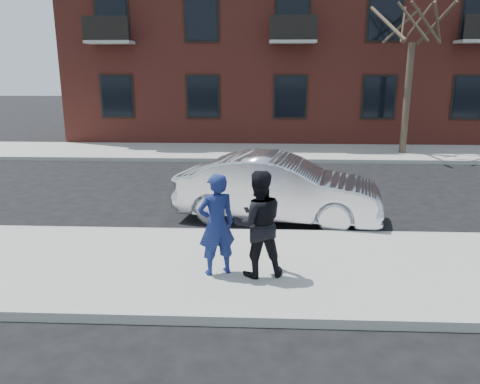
{
  "coord_description": "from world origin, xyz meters",
  "views": [
    {
      "loc": [
        -1.15,
        -7.71,
        3.46
      ],
      "look_at": [
        -1.51,
        0.4,
        1.28
      ],
      "focal_mm": 35.0,
      "sensor_mm": 36.0,
      "label": 1
    }
  ],
  "objects_px": {
    "silver_sedan": "(278,188)",
    "man_hoodie": "(217,225)",
    "man_peacoat": "(258,224)",
    "street_tree": "(415,9)"
  },
  "relations": [
    {
      "from": "street_tree",
      "to": "man_hoodie",
      "type": "xyz_separation_m",
      "value": [
        -6.35,
        -11.59,
        -4.53
      ]
    },
    {
      "from": "silver_sedan",
      "to": "man_peacoat",
      "type": "distance_m",
      "value": 3.35
    },
    {
      "from": "street_tree",
      "to": "man_hoodie",
      "type": "bearing_deg",
      "value": -118.71
    },
    {
      "from": "silver_sedan",
      "to": "man_peacoat",
      "type": "xyz_separation_m",
      "value": [
        -0.44,
        -3.31,
        0.26
      ]
    },
    {
      "from": "man_hoodie",
      "to": "man_peacoat",
      "type": "height_order",
      "value": "man_peacoat"
    },
    {
      "from": "street_tree",
      "to": "man_peacoat",
      "type": "relative_size",
      "value": 3.87
    },
    {
      "from": "silver_sedan",
      "to": "man_peacoat",
      "type": "height_order",
      "value": "man_peacoat"
    },
    {
      "from": "man_peacoat",
      "to": "street_tree",
      "type": "bearing_deg",
      "value": -127.47
    },
    {
      "from": "silver_sedan",
      "to": "street_tree",
      "type": "bearing_deg",
      "value": -21.52
    },
    {
      "from": "silver_sedan",
      "to": "man_hoodie",
      "type": "bearing_deg",
      "value": 172.15
    }
  ]
}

